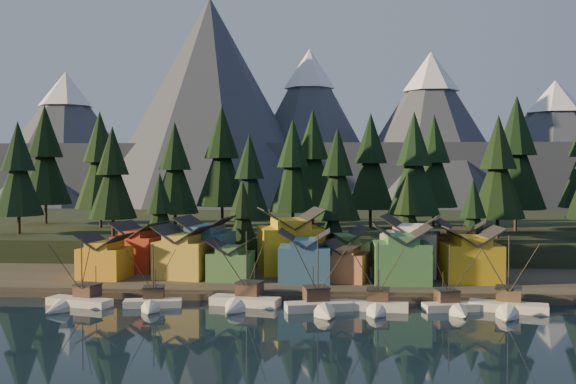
# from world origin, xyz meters

# --- Properties ---
(ground) EXTENTS (500.00, 500.00, 0.00)m
(ground) POSITION_xyz_m (0.00, 0.00, 0.00)
(ground) COLOR black
(ground) RESTS_ON ground
(shore_strip) EXTENTS (400.00, 50.00, 1.50)m
(shore_strip) POSITION_xyz_m (0.00, 40.00, 0.75)
(shore_strip) COLOR #332E25
(shore_strip) RESTS_ON ground
(hillside) EXTENTS (420.00, 100.00, 6.00)m
(hillside) POSITION_xyz_m (0.00, 90.00, 3.00)
(hillside) COLOR black
(hillside) RESTS_ON ground
(dock) EXTENTS (80.00, 4.00, 1.00)m
(dock) POSITION_xyz_m (0.00, 16.50, 0.50)
(dock) COLOR #4E4538
(dock) RESTS_ON ground
(mountain_ridge) EXTENTS (560.00, 190.00, 90.00)m
(mountain_ridge) POSITION_xyz_m (-4.20, 213.59, 26.06)
(mountain_ridge) COLOR #4C5361
(mountain_ridge) RESTS_ON ground
(boat_0) EXTENTS (10.49, 10.94, 10.76)m
(boat_0) POSITION_xyz_m (-32.03, 8.58, 1.95)
(boat_0) COLOR beige
(boat_0) RESTS_ON ground
(boat_1) EXTENTS (8.77, 9.29, 10.10)m
(boat_1) POSITION_xyz_m (-20.68, 8.81, 1.95)
(boat_1) COLOR beige
(boat_1) RESTS_ON ground
(boat_2) EXTENTS (10.82, 11.35, 11.96)m
(boat_2) POSITION_xyz_m (-7.94, 10.41, 2.26)
(boat_2) COLOR silver
(boat_2) RESTS_ON ground
(boat_3) EXTENTS (10.07, 10.61, 11.70)m
(boat_3) POSITION_xyz_m (3.38, 7.74, 2.28)
(boat_3) COLOR beige
(boat_3) RESTS_ON ground
(boat_4) EXTENTS (9.04, 9.65, 10.59)m
(boat_4) POSITION_xyz_m (11.25, 8.71, 2.05)
(boat_4) COLOR silver
(boat_4) RESTS_ON ground
(boat_5) EXTENTS (8.13, 8.68, 10.26)m
(boat_5) POSITION_xyz_m (21.74, 9.23, 2.08)
(boat_5) COLOR beige
(boat_5) RESTS_ON ground
(boat_6) EXTENTS (11.28, 11.75, 11.80)m
(boat_6) POSITION_xyz_m (29.19, 9.01, 2.17)
(boat_6) COLOR silver
(boat_6) RESTS_ON ground
(house_front_0) EXTENTS (8.36, 8.00, 7.48)m
(house_front_0) POSITION_xyz_m (-33.23, 24.38, 5.43)
(house_front_0) COLOR orange
(house_front_0) RESTS_ON shore_strip
(house_front_1) EXTENTS (10.10, 9.83, 8.88)m
(house_front_1) POSITION_xyz_m (-20.02, 26.02, 6.16)
(house_front_1) COLOR gold
(house_front_1) RESTS_ON shore_strip
(house_front_2) EXTENTS (7.42, 7.47, 6.74)m
(house_front_2) POSITION_xyz_m (-11.77, 24.14, 5.04)
(house_front_2) COLOR #477841
(house_front_2) RESTS_ON shore_strip
(house_front_3) EXTENTS (8.34, 7.95, 8.41)m
(house_front_3) POSITION_xyz_m (0.50, 23.63, 5.92)
(house_front_3) COLOR #345C7C
(house_front_3) RESTS_ON shore_strip
(house_front_4) EXTENTS (7.99, 8.35, 6.60)m
(house_front_4) POSITION_xyz_m (7.41, 24.53, 4.97)
(house_front_4) COLOR #AE673D
(house_front_4) RESTS_ON shore_strip
(house_front_5) EXTENTS (8.89, 8.09, 9.32)m
(house_front_5) POSITION_xyz_m (16.16, 23.48, 6.39)
(house_front_5) COLOR #437C44
(house_front_5) RESTS_ON shore_strip
(house_front_6) EXTENTS (9.36, 8.89, 8.98)m
(house_front_6) POSITION_xyz_m (27.59, 25.41, 6.22)
(house_front_6) COLOR gold
(house_front_6) RESTS_ON shore_strip
(house_back_0) EXTENTS (9.71, 9.48, 8.78)m
(house_back_0) POSITION_xyz_m (-29.86, 32.93, 6.11)
(house_back_0) COLOR maroon
(house_back_0) RESTS_ON shore_strip
(house_back_1) EXTENTS (10.03, 10.13, 9.93)m
(house_back_1) POSITION_xyz_m (-17.53, 31.36, 6.71)
(house_back_1) COLOR #35637E
(house_back_1) RESTS_ON shore_strip
(house_back_2) EXTENTS (12.71, 12.06, 11.37)m
(house_back_2) POSITION_xyz_m (-2.42, 32.51, 7.47)
(house_back_2) COLOR gold
(house_back_2) RESTS_ON shore_strip
(house_back_3) EXTENTS (9.41, 8.75, 8.13)m
(house_back_3) POSITION_xyz_m (6.93, 33.46, 5.77)
(house_back_3) COLOR #3D6C3A
(house_back_3) RESTS_ON shore_strip
(house_back_4) EXTENTS (11.28, 11.00, 10.30)m
(house_back_4) POSITION_xyz_m (18.59, 31.67, 6.91)
(house_back_4) COLOR silver
(house_back_4) RESTS_ON shore_strip
(house_back_5) EXTENTS (10.24, 10.32, 9.45)m
(house_back_5) POSITION_xyz_m (27.66, 33.36, 6.46)
(house_back_5) COLOR olive
(house_back_5) RESTS_ON shore_strip
(tree_hill_0) EXTENTS (10.37, 10.37, 24.15)m
(tree_hill_0) POSITION_xyz_m (-62.00, 52.00, 19.20)
(tree_hill_0) COLOR #332319
(tree_hill_0) RESTS_ON hillside
(tree_hill_1) EXTENTS (11.86, 11.86, 27.63)m
(tree_hill_1) POSITION_xyz_m (-50.00, 68.00, 21.11)
(tree_hill_1) COLOR #332319
(tree_hill_1) RESTS_ON hillside
(tree_hill_2) EXTENTS (9.75, 9.75, 22.70)m
(tree_hill_2) POSITION_xyz_m (-40.00, 48.00, 18.41)
(tree_hill_2) COLOR #332319
(tree_hill_2) RESTS_ON hillside
(tree_hill_3) EXTENTS (10.50, 10.50, 24.46)m
(tree_hill_3) POSITION_xyz_m (-30.00, 60.00, 19.37)
(tree_hill_3) COLOR #332319
(tree_hill_3) RESTS_ON hillside
(tree_hill_4) EXTENTS (12.68, 12.68, 29.55)m
(tree_hill_4) POSITION_xyz_m (-22.00, 75.00, 22.16)
(tree_hill_4) COLOR #332319
(tree_hill_4) RESTS_ON hillside
(tree_hill_5) EXTENTS (9.11, 9.11, 21.23)m
(tree_hill_5) POSITION_xyz_m (-12.00, 50.00, 17.60)
(tree_hill_5) COLOR #332319
(tree_hill_5) RESTS_ON hillside
(tree_hill_6) EXTENTS (10.94, 10.94, 25.47)m
(tree_hill_6) POSITION_xyz_m (-4.00, 65.00, 19.93)
(tree_hill_6) COLOR #332319
(tree_hill_6) RESTS_ON hillside
(tree_hill_7) EXTENTS (9.60, 9.60, 22.37)m
(tree_hill_7) POSITION_xyz_m (6.00, 48.00, 18.23)
(tree_hill_7) COLOR #332319
(tree_hill_7) RESTS_ON hillside
(tree_hill_8) EXTENTS (11.69, 11.69, 27.24)m
(tree_hill_8) POSITION_xyz_m (14.00, 72.00, 20.89)
(tree_hill_8) COLOR #332319
(tree_hill_8) RESTS_ON hillside
(tree_hill_9) EXTENTS (11.15, 11.15, 25.97)m
(tree_hill_9) POSITION_xyz_m (22.00, 55.00, 20.20)
(tree_hill_9) COLOR #332319
(tree_hill_9) RESTS_ON hillside
(tree_hill_10) EXTENTS (11.83, 11.83, 27.55)m
(tree_hill_10) POSITION_xyz_m (30.00, 80.00, 21.06)
(tree_hill_10) COLOR #332319
(tree_hill_10) RESTS_ON hillside
(tree_hill_11) EXTENTS (10.63, 10.63, 24.77)m
(tree_hill_11) POSITION_xyz_m (38.00, 50.00, 19.54)
(tree_hill_11) COLOR #332319
(tree_hill_11) RESTS_ON hillside
(tree_hill_12) EXTENTS (13.04, 13.04, 30.38)m
(tree_hill_12) POSITION_xyz_m (46.00, 66.00, 22.61)
(tree_hill_12) COLOR #332319
(tree_hill_12) RESTS_ON hillside
(tree_hill_15) EXTENTS (12.53, 12.53, 29.20)m
(tree_hill_15) POSITION_xyz_m (0.00, 82.00, 21.96)
(tree_hill_15) COLOR #332319
(tree_hill_15) RESTS_ON hillside
(tree_hill_16) EXTENTS (12.99, 12.99, 30.25)m
(tree_hill_16) POSITION_xyz_m (-68.00, 78.00, 22.54)
(tree_hill_16) COLOR #332319
(tree_hill_16) RESTS_ON hillside
(tree_shore_0) EXTENTS (7.60, 7.60, 17.70)m
(tree_shore_0) POSITION_xyz_m (-28.00, 40.00, 11.17)
(tree_shore_0) COLOR #332319
(tree_shore_0) RESTS_ON shore_strip
(tree_shore_1) EXTENTS (6.98, 6.98, 16.26)m
(tree_shore_1) POSITION_xyz_m (-12.00, 40.00, 10.38)
(tree_shore_1) COLOR #332319
(tree_shore_1) RESTS_ON shore_strip
(tree_shore_2) EXTENTS (6.76, 6.76, 15.75)m
(tree_shore_2) POSITION_xyz_m (5.00, 40.00, 10.10)
(tree_shore_2) COLOR #332319
(tree_shore_2) RESTS_ON shore_strip
(tree_shore_3) EXTENTS (7.63, 7.63, 17.78)m
(tree_shore_3) POSITION_xyz_m (19.00, 40.00, 11.21)
(tree_shore_3) COLOR #332319
(tree_shore_3) RESTS_ON shore_strip
(tree_shore_4) EXTENTS (7.17, 7.17, 16.70)m
(tree_shore_4) POSITION_xyz_m (31.00, 40.00, 10.62)
(tree_shore_4) COLOR #332319
(tree_shore_4) RESTS_ON shore_strip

